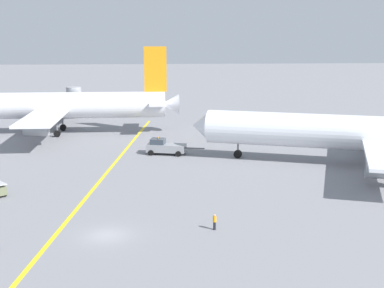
# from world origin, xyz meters

# --- Properties ---
(ground_plane) EXTENTS (600.00, 600.00, 0.00)m
(ground_plane) POSITION_xyz_m (0.00, 0.00, 0.00)
(ground_plane) COLOR gray
(taxiway_stripe) EXTENTS (15.93, 119.07, 0.01)m
(taxiway_stripe) POSITION_xyz_m (-3.83, 10.00, 0.00)
(taxiway_stripe) COLOR yellow
(taxiway_stripe) RESTS_ON ground
(airliner_at_gate_left) EXTENTS (53.85, 41.62, 17.02)m
(airliner_at_gate_left) POSITION_xyz_m (-16.55, 55.08, 5.59)
(airliner_at_gate_left) COLOR silver
(airliner_at_gate_left) RESTS_ON ground
(airliner_being_pushed) EXTENTS (52.37, 39.34, 16.24)m
(airliner_being_pushed) POSITION_xyz_m (36.93, 25.12, 4.87)
(airliner_being_pushed) COLOR white
(airliner_being_pushed) RESTS_ON ground
(pushback_tug) EXTENTS (9.57, 4.14, 2.89)m
(pushback_tug) POSITION_xyz_m (6.62, 35.33, 1.22)
(pushback_tug) COLOR gray
(pushback_tug) RESTS_ON ground
(ground_crew_wing_walker_right) EXTENTS (0.36, 0.36, 1.64)m
(ground_crew_wing_walker_right) POSITION_xyz_m (10.76, 0.71, 0.85)
(ground_crew_wing_walker_right) COLOR black
(ground_crew_wing_walker_right) RESTS_ON ground
(jet_bridge) EXTENTS (7.22, 17.96, 6.08)m
(jet_bridge) POSITION_xyz_m (-14.08, 81.85, 4.30)
(jet_bridge) COLOR #B7B7BC
(jet_bridge) RESTS_ON ground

